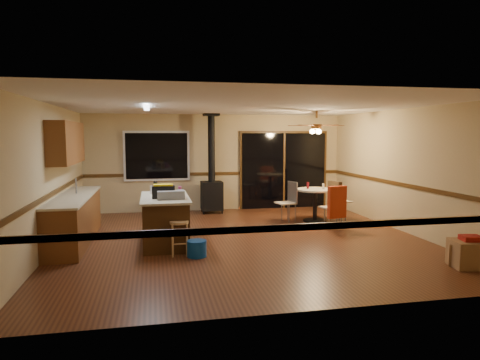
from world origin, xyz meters
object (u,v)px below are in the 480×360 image
object	(u,v)px
box_under_window	(162,206)
blue_bucket	(197,249)
kitchen_island	(165,220)
box_corner_b	(462,254)
wood_stove	(212,185)
chair_right	(335,196)
toolbox_black	(163,192)
dining_table	(315,199)
chair_left	(289,197)
toolbox_grey	(171,195)
chair_near	(336,202)
bar_stool	(179,238)
box_corner_a	(470,254)

from	to	relation	value
box_under_window	blue_bucket	bearing A→B (deg)	-83.30
blue_bucket	kitchen_island	bearing A→B (deg)	116.55
kitchen_island	box_corner_b	world-z (taller)	kitchen_island
wood_stove	chair_right	world-z (taller)	wood_stove
box_under_window	box_corner_b	distance (m)	7.05
toolbox_black	dining_table	bearing A→B (deg)	24.06
chair_left	chair_right	xyz separation A→B (m)	(1.12, -0.11, 0.01)
chair_left	wood_stove	bearing A→B (deg)	137.53
dining_table	wood_stove	bearing A→B (deg)	143.98
toolbox_grey	chair_near	size ratio (longest dim) A/B	0.69
toolbox_grey	bar_stool	distance (m)	0.85
toolbox_black	chair_right	xyz separation A→B (m)	(4.10, 1.61, -0.42)
toolbox_grey	chair_right	bearing A→B (deg)	23.85
box_corner_b	toolbox_black	bearing A→B (deg)	155.50
kitchen_island	chair_near	size ratio (longest dim) A/B	2.40
bar_stool	box_corner_b	world-z (taller)	bar_stool
box_corner_a	box_corner_b	bearing A→B (deg)	101.07
bar_stool	box_corner_b	xyz separation A→B (m)	(4.36, -1.45, -0.12)
chair_near	chair_right	size ratio (longest dim) A/B	1.00
chair_near	box_corner_b	world-z (taller)	chair_near
blue_bucket	chair_right	size ratio (longest dim) A/B	0.47
toolbox_black	chair_near	size ratio (longest dim) A/B	0.58
toolbox_black	dining_table	xyz separation A→B (m)	(3.57, 1.60, -0.48)
wood_stove	chair_right	bearing A→B (deg)	-30.36
dining_table	box_under_window	xyz separation A→B (m)	(-3.53, 1.68, -0.32)
box_under_window	box_corner_a	distance (m)	7.17
toolbox_black	wood_stove	bearing A→B (deg)	67.63
kitchen_island	chair_right	xyz separation A→B (m)	(4.07, 1.43, 0.14)
kitchen_island	bar_stool	xyz separation A→B (m)	(0.21, -0.82, -0.16)
wood_stove	toolbox_black	size ratio (longest dim) A/B	6.17
chair_near	box_under_window	world-z (taller)	chair_near
box_corner_a	toolbox_grey	bearing A→B (deg)	155.13
kitchen_island	dining_table	bearing A→B (deg)	21.78
blue_bucket	box_corner_a	world-z (taller)	box_corner_a
toolbox_grey	box_under_window	bearing A→B (deg)	91.45
box_under_window	box_corner_b	size ratio (longest dim) A/B	1.23
toolbox_grey	dining_table	xyz separation A→B (m)	(3.45, 1.74, -0.44)
chair_near	box_under_window	size ratio (longest dim) A/B	1.36
dining_table	chair_near	world-z (taller)	chair_near
bar_stool	chair_right	xyz separation A→B (m)	(3.85, 2.25, 0.30)
toolbox_grey	toolbox_black	world-z (taller)	toolbox_black
blue_bucket	chair_right	xyz separation A→B (m)	(3.57, 2.41, 0.46)
toolbox_grey	box_corner_a	world-z (taller)	toolbox_grey
toolbox_grey	box_corner_b	size ratio (longest dim) A/B	1.15
box_under_window	toolbox_black	bearing A→B (deg)	-90.71
toolbox_black	chair_left	xyz separation A→B (m)	(2.98, 1.72, -0.42)
chair_right	toolbox_grey	bearing A→B (deg)	-156.15
bar_stool	chair_near	size ratio (longest dim) A/B	0.84
dining_table	chair_right	world-z (taller)	chair_right
blue_bucket	chair_left	xyz separation A→B (m)	(2.46, 2.53, 0.45)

